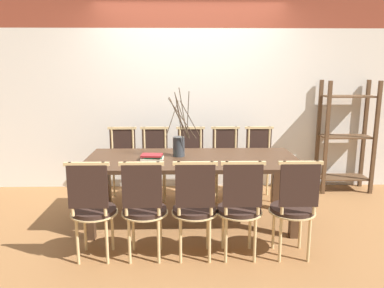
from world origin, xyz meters
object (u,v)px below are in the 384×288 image
dining_table (192,167)px  shelving_rack (346,137)px  chair_near_center (195,206)px  chair_far_center (190,161)px  book_stack (152,157)px  vase_centerpiece (179,144)px

dining_table → shelving_rack: (2.09, 1.06, 0.11)m
chair_near_center → chair_far_center: (-0.01, 1.57, 0.00)m
chair_far_center → book_stack: chair_far_center is taller
book_stack → shelving_rack: shelving_rack is taller
chair_near_center → chair_far_center: bearing=90.4°
shelving_rack → dining_table: bearing=-153.0°
chair_near_center → vase_centerpiece: 0.95m
vase_centerpiece → dining_table: bearing=-30.4°
shelving_rack → chair_far_center: bearing=-172.4°
vase_centerpiece → book_stack: size_ratio=3.17×
dining_table → chair_near_center: (0.01, -0.78, -0.14)m
vase_centerpiece → shelving_rack: 2.44m
dining_table → chair_far_center: 0.80m
vase_centerpiece → shelving_rack: bearing=23.8°
dining_table → chair_near_center: chair_near_center is taller
dining_table → vase_centerpiece: 0.28m
chair_far_center → vase_centerpiece: size_ratio=1.24×
chair_near_center → book_stack: size_ratio=3.93×
dining_table → vase_centerpiece: (-0.14, 0.08, 0.23)m
book_stack → chair_near_center: bearing=-59.9°
shelving_rack → vase_centerpiece: bearing=-156.2°
dining_table → shelving_rack: size_ratio=1.49×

